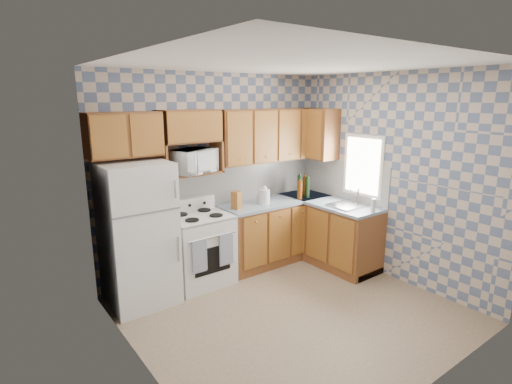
# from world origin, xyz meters

# --- Properties ---
(floor) EXTENTS (3.40, 3.40, 0.00)m
(floor) POSITION_xyz_m (0.00, 0.00, 0.00)
(floor) COLOR #77624A
(floor) RESTS_ON ground
(back_wall) EXTENTS (3.40, 0.02, 2.70)m
(back_wall) POSITION_xyz_m (0.00, 1.60, 1.35)
(back_wall) COLOR slate
(back_wall) RESTS_ON ground
(right_wall) EXTENTS (0.02, 3.20, 2.70)m
(right_wall) POSITION_xyz_m (1.70, 0.00, 1.35)
(right_wall) COLOR slate
(right_wall) RESTS_ON ground
(backsplash_back) EXTENTS (2.60, 0.02, 0.56)m
(backsplash_back) POSITION_xyz_m (0.40, 1.59, 1.20)
(backsplash_back) COLOR silver
(backsplash_back) RESTS_ON back_wall
(backsplash_right) EXTENTS (0.02, 1.60, 0.56)m
(backsplash_right) POSITION_xyz_m (1.69, 0.80, 1.20)
(backsplash_right) COLOR silver
(backsplash_right) RESTS_ON right_wall
(refrigerator) EXTENTS (0.75, 0.70, 1.68)m
(refrigerator) POSITION_xyz_m (-1.27, 1.25, 0.84)
(refrigerator) COLOR silver
(refrigerator) RESTS_ON floor
(stove_body) EXTENTS (0.76, 0.65, 0.90)m
(stove_body) POSITION_xyz_m (-0.47, 1.28, 0.45)
(stove_body) COLOR silver
(stove_body) RESTS_ON floor
(cooktop) EXTENTS (0.76, 0.65, 0.02)m
(cooktop) POSITION_xyz_m (-0.47, 1.28, 0.91)
(cooktop) COLOR silver
(cooktop) RESTS_ON stove_body
(backguard) EXTENTS (0.76, 0.08, 0.17)m
(backguard) POSITION_xyz_m (-0.47, 1.55, 1.00)
(backguard) COLOR silver
(backguard) RESTS_ON cooktop
(dish_towel_left) EXTENTS (0.19, 0.02, 0.41)m
(dish_towel_left) POSITION_xyz_m (-0.66, 0.93, 0.53)
(dish_towel_left) COLOR navy
(dish_towel_left) RESTS_ON stove_body
(dish_towel_right) EXTENTS (0.19, 0.02, 0.41)m
(dish_towel_right) POSITION_xyz_m (-0.28, 0.93, 0.53)
(dish_towel_right) COLOR navy
(dish_towel_right) RESTS_ON stove_body
(base_cabinets_back) EXTENTS (1.75, 0.60, 0.88)m
(base_cabinets_back) POSITION_xyz_m (0.82, 1.30, 0.44)
(base_cabinets_back) COLOR brown
(base_cabinets_back) RESTS_ON floor
(base_cabinets_right) EXTENTS (0.60, 1.60, 0.88)m
(base_cabinets_right) POSITION_xyz_m (1.40, 0.80, 0.44)
(base_cabinets_right) COLOR brown
(base_cabinets_right) RESTS_ON floor
(countertop_back) EXTENTS (1.77, 0.63, 0.04)m
(countertop_back) POSITION_xyz_m (0.82, 1.30, 0.90)
(countertop_back) COLOR slate
(countertop_back) RESTS_ON base_cabinets_back
(countertop_right) EXTENTS (0.63, 1.60, 0.04)m
(countertop_right) POSITION_xyz_m (1.40, 0.80, 0.90)
(countertop_right) COLOR slate
(countertop_right) RESTS_ON base_cabinets_right
(upper_cabinets_back) EXTENTS (1.75, 0.33, 0.74)m
(upper_cabinets_back) POSITION_xyz_m (0.82, 1.44, 1.85)
(upper_cabinets_back) COLOR brown
(upper_cabinets_back) RESTS_ON back_wall
(upper_cabinets_fridge) EXTENTS (0.82, 0.33, 0.50)m
(upper_cabinets_fridge) POSITION_xyz_m (-1.29, 1.44, 1.97)
(upper_cabinets_fridge) COLOR brown
(upper_cabinets_fridge) RESTS_ON back_wall
(upper_cabinets_right) EXTENTS (0.33, 0.70, 0.74)m
(upper_cabinets_right) POSITION_xyz_m (1.53, 1.25, 1.85)
(upper_cabinets_right) COLOR brown
(upper_cabinets_right) RESTS_ON right_wall
(microwave_shelf) EXTENTS (0.80, 0.33, 0.03)m
(microwave_shelf) POSITION_xyz_m (-0.47, 1.44, 1.44)
(microwave_shelf) COLOR brown
(microwave_shelf) RESTS_ON back_wall
(microwave) EXTENTS (0.64, 0.53, 0.30)m
(microwave) POSITION_xyz_m (-0.47, 1.38, 1.60)
(microwave) COLOR silver
(microwave) RESTS_ON microwave_shelf
(sink) EXTENTS (0.48, 0.40, 0.03)m
(sink) POSITION_xyz_m (1.40, 0.45, 0.93)
(sink) COLOR #B7B7BC
(sink) RESTS_ON countertop_right
(window) EXTENTS (0.02, 0.66, 0.86)m
(window) POSITION_xyz_m (1.69, 0.45, 1.45)
(window) COLOR white
(window) RESTS_ON right_wall
(bottle_0) EXTENTS (0.07, 0.07, 0.33)m
(bottle_0) POSITION_xyz_m (1.19, 1.20, 1.09)
(bottle_0) COLOR black
(bottle_0) RESTS_ON countertop_back
(bottle_1) EXTENTS (0.07, 0.07, 0.31)m
(bottle_1) POSITION_xyz_m (1.29, 1.14, 1.08)
(bottle_1) COLOR black
(bottle_1) RESTS_ON countertop_back
(bottle_2) EXTENTS (0.07, 0.07, 0.29)m
(bottle_2) POSITION_xyz_m (1.34, 1.24, 1.06)
(bottle_2) COLOR #5C2B09
(bottle_2) RESTS_ON countertop_back
(bottle_3) EXTENTS (0.07, 0.07, 0.27)m
(bottle_3) POSITION_xyz_m (1.12, 1.12, 1.05)
(bottle_3) COLOR #5C2B09
(bottle_3) RESTS_ON countertop_back
(knife_block) EXTENTS (0.14, 0.14, 0.24)m
(knife_block) POSITION_xyz_m (0.09, 1.24, 1.04)
(knife_block) COLOR brown
(knife_block) RESTS_ON countertop_back
(electric_kettle) EXTENTS (0.16, 0.16, 0.20)m
(electric_kettle) POSITION_xyz_m (0.56, 1.24, 1.02)
(electric_kettle) COLOR silver
(electric_kettle) RESTS_ON countertop_back
(food_containers) EXTENTS (0.16, 0.16, 0.11)m
(food_containers) POSITION_xyz_m (0.58, 1.32, 0.97)
(food_containers) COLOR beige
(food_containers) RESTS_ON countertop_back
(soap_bottle) EXTENTS (0.06, 0.06, 0.17)m
(soap_bottle) POSITION_xyz_m (1.45, 0.06, 1.01)
(soap_bottle) COLOR beige
(soap_bottle) RESTS_ON countertop_right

